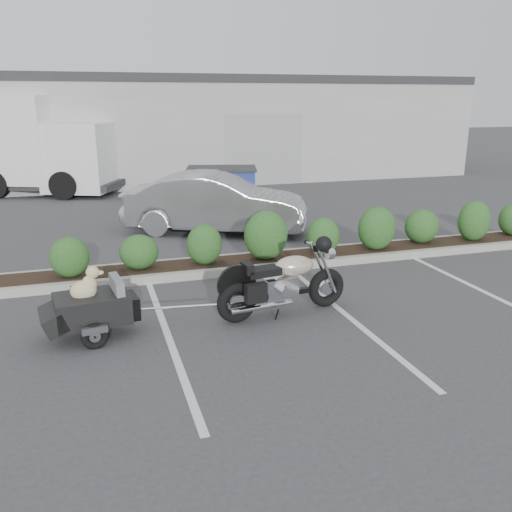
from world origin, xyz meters
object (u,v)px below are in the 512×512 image
object	(u,v)px
dumpster	(222,190)
delivery_truck	(15,147)
motorcycle	(284,283)
sedan	(216,203)
pet_trailer	(91,307)

from	to	relation	value
dumpster	delivery_truck	bearing A→B (deg)	152.23
dumpster	delivery_truck	distance (m)	8.05
motorcycle	delivery_truck	distance (m)	14.09
sedan	delivery_truck	world-z (taller)	delivery_truck
pet_trailer	dumpster	size ratio (longest dim) A/B	0.78
sedan	delivery_truck	bearing A→B (deg)	59.15
sedan	dumpster	world-z (taller)	sedan
pet_trailer	sedan	xyz separation A→B (m)	(3.02, 5.43, 0.29)
sedan	dumpster	size ratio (longest dim) A/B	1.97
motorcycle	sedan	size ratio (longest dim) A/B	0.49
sedan	dumpster	bearing A→B (deg)	7.78
pet_trailer	dumpster	distance (m)	8.62
motorcycle	pet_trailer	xyz separation A→B (m)	(-2.78, 0.02, -0.06)
sedan	motorcycle	bearing A→B (deg)	-157.48
pet_trailer	delivery_truck	size ratio (longest dim) A/B	0.23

